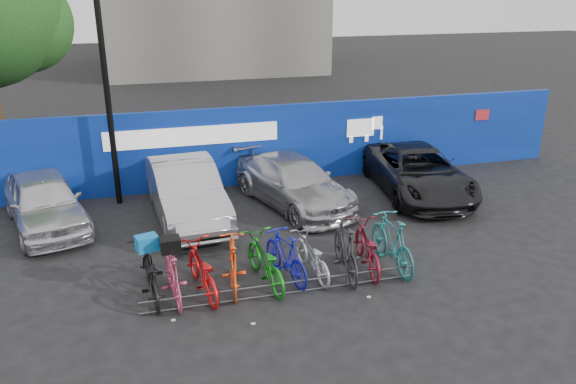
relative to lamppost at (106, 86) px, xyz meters
name	(u,v)px	position (x,y,z in m)	size (l,w,h in m)	color
ground	(277,281)	(3.20, -5.40, -3.27)	(100.00, 100.00, 0.00)	black
hoarding	(227,147)	(3.21, 0.60, -2.07)	(22.00, 0.18, 2.40)	navy
lamppost	(106,86)	(0.00, 0.00, 0.00)	(0.25, 0.50, 6.11)	black
bike_rack	(284,288)	(3.20, -6.00, -3.11)	(5.60, 0.03, 0.30)	#595B60
car_0	(45,201)	(-1.73, -1.20, -2.58)	(1.63, 4.05, 1.38)	silver
car_1	(186,191)	(1.74, -1.56, -2.52)	(1.59, 4.55, 1.50)	#9E9EA2
car_2	(294,182)	(4.70, -1.37, -2.62)	(1.82, 4.47, 1.30)	#A3A3A8
car_3	(418,171)	(8.40, -1.50, -2.60)	(2.23, 4.83, 1.34)	black
bike_0	(150,273)	(0.66, -5.32, -2.76)	(0.68, 1.94, 1.02)	black
bike_1	(173,275)	(1.08, -5.55, -2.75)	(0.49, 1.74, 1.04)	#C84567
bike_2	(202,270)	(1.65, -5.46, -2.77)	(0.67, 1.91, 1.01)	red
bike_3	(233,264)	(2.29, -5.43, -2.73)	(0.51, 1.81, 1.09)	#F94D16
bike_4	(265,261)	(2.94, -5.44, -2.76)	(0.67, 1.93, 1.01)	#127C16
bike_5	(286,256)	(3.41, -5.34, -2.75)	(0.49, 1.74, 1.05)	#1517B8
bike_6	(312,256)	(3.97, -5.33, -2.82)	(0.59, 1.70, 0.90)	#A9ABB2
bike_7	(346,249)	(4.67, -5.50, -2.68)	(0.55, 1.96, 1.18)	#2A292D
bike_8	(367,247)	(5.20, -5.37, -2.77)	(0.67, 1.91, 1.00)	maroon
bike_9	(392,242)	(5.75, -5.45, -2.67)	(0.56, 1.99, 1.19)	teal
cargo_crate	(147,243)	(0.66, -5.32, -2.11)	(0.41, 0.31, 0.29)	#0F69B5
cargo_topcase	(170,245)	(1.08, -5.55, -2.09)	(0.38, 0.34, 0.28)	black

